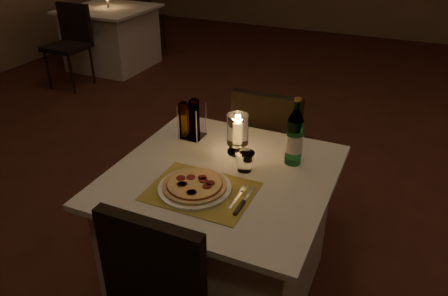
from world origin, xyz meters
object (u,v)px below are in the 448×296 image
at_px(tumbler, 245,161).
at_px(water_bottle, 295,138).
at_px(pizza, 195,185).
at_px(hurricane_candle, 238,131).
at_px(chair_far, 270,142).
at_px(neighbor_table_left, 112,37).
at_px(plate, 195,188).
at_px(main_table, 222,234).

xyz_separation_m(tumbler, water_bottle, (0.19, 0.16, 0.09)).
distance_m(pizza, tumbler, 0.28).
bearing_deg(tumbler, hurricane_candle, 124.23).
xyz_separation_m(chair_far, pizza, (-0.05, -0.89, 0.22)).
height_order(pizza, neighbor_table_left, pizza).
height_order(chair_far, pizza, chair_far).
height_order(plate, neighbor_table_left, plate).
bearing_deg(chair_far, neighbor_table_left, 142.61).
distance_m(tumbler, hurricane_candle, 0.19).
xyz_separation_m(hurricane_candle, neighbor_table_left, (-2.82, 2.67, -0.49)).
xyz_separation_m(pizza, tumbler, (0.14, 0.24, 0.02)).
height_order(plate, tumbler, tumbler).
height_order(main_table, plate, plate).
distance_m(plate, water_bottle, 0.53).
bearing_deg(pizza, main_table, 74.51).
bearing_deg(neighbor_table_left, main_table, -45.47).
bearing_deg(chair_far, hurricane_candle, -91.09).
distance_m(hurricane_candle, neighbor_table_left, 3.92).
height_order(pizza, tumbler, tumbler).
distance_m(main_table, plate, 0.42).
bearing_deg(main_table, pizza, -105.49).
distance_m(plate, neighbor_table_left, 4.15).
xyz_separation_m(plate, neighbor_table_left, (-2.78, 3.06, -0.38)).
xyz_separation_m(plate, tumbler, (0.14, 0.24, 0.03)).
relative_size(main_table, tumbler, 10.90).
relative_size(pizza, tumbler, 3.05).
relative_size(chair_far, plate, 2.81).
bearing_deg(tumbler, pizza, -119.05).
bearing_deg(water_bottle, chair_far, 118.86).
bearing_deg(water_bottle, main_table, -141.10).
bearing_deg(chair_far, water_bottle, -61.14).
xyz_separation_m(main_table, neighbor_table_left, (-2.83, 2.88, 0.00)).
bearing_deg(plate, water_bottle, 51.12).
xyz_separation_m(tumbler, hurricane_candle, (-0.10, 0.14, 0.07)).
distance_m(main_table, tumbler, 0.43).
distance_m(plate, tumbler, 0.28).
distance_m(pizza, hurricane_candle, 0.40).
xyz_separation_m(water_bottle, hurricane_candle, (-0.28, -0.01, -0.01)).
bearing_deg(main_table, chair_far, 90.00).
height_order(main_table, hurricane_candle, hurricane_candle).
height_order(chair_far, neighbor_table_left, chair_far).
relative_size(main_table, plate, 3.12).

